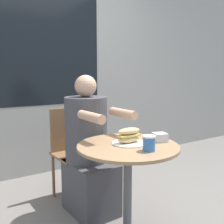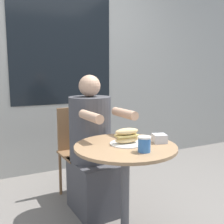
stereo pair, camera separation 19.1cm
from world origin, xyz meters
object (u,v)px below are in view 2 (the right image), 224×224
seated_diner (92,154)px  cafe_table (125,173)px  sandwich_on_plate (127,138)px  diner_chair (78,143)px  drink_cup (144,144)px

seated_diner → cafe_table: bearing=89.2°
seated_diner → sandwich_on_plate: (0.04, -0.52, 0.25)m
sandwich_on_plate → cafe_table: bearing=-136.8°
cafe_table → seated_diner: bearing=92.3°
diner_chair → drink_cup: 1.10m
cafe_table → sandwich_on_plate: 0.24m
diner_chair → sandwich_on_plate: 0.90m
seated_diner → diner_chair: bearing=-91.9°
cafe_table → sandwich_on_plate: bearing=43.2°
diner_chair → seated_diner: (0.01, -0.35, -0.01)m
seated_diner → sandwich_on_plate: 0.58m
diner_chair → seated_diner: 0.35m
sandwich_on_plate → drink_cup: 0.20m
diner_chair → sandwich_on_plate: bearing=90.3°
sandwich_on_plate → drink_cup: size_ratio=2.37×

